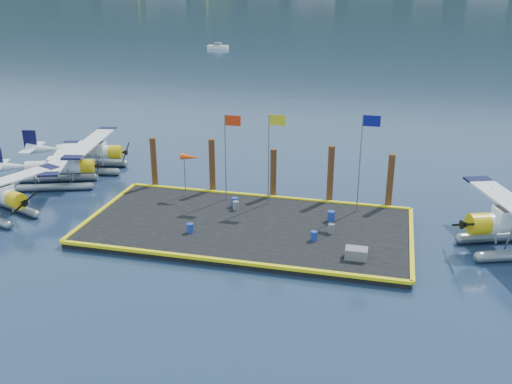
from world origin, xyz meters
TOP-DOWN VIEW (x-y plane):
  - ground at (0.00, 0.00)m, footprint 4000.00×4000.00m
  - dock at (0.00, 0.00)m, footprint 20.00×10.00m
  - dock_bumpers at (0.00, 0.00)m, footprint 20.25×10.25m
  - seaplane_b at (-15.90, 4.42)m, footprint 8.15×8.68m
  - seaplane_c at (-15.59, 8.32)m, footprint 8.58×9.39m
  - drum_0 at (-1.36, 2.21)m, footprint 0.41×0.41m
  - drum_1 at (4.39, -1.25)m, footprint 0.40×0.40m
  - drum_2 at (5.26, 0.00)m, footprint 0.42×0.42m
  - drum_3 at (-3.07, -1.96)m, footprint 0.41×0.41m
  - drum_4 at (5.03, 1.80)m, footprint 0.47×0.47m
  - drum_5 at (-1.57, 2.70)m, footprint 0.44×0.44m
  - crate at (6.99, -2.99)m, footprint 1.21×0.81m
  - flagpole_red at (-2.29, 3.80)m, footprint 1.14×0.08m
  - flagpole_yellow at (0.70, 3.80)m, footprint 1.14×0.08m
  - flagpole_blue at (6.70, 3.80)m, footprint 1.14×0.08m
  - windsock at (-5.03, 3.80)m, footprint 1.40×0.44m
  - piling_0 at (-8.50, 5.40)m, footprint 0.44×0.44m
  - piling_1 at (-4.00, 5.40)m, footprint 0.44×0.44m
  - piling_2 at (0.50, 5.40)m, footprint 0.44×0.44m
  - piling_3 at (4.50, 5.40)m, footprint 0.44×0.44m
  - piling_4 at (8.50, 5.40)m, footprint 0.44×0.44m

SIDE VIEW (x-z plane):
  - ground at x=0.00m, z-range 0.00..0.00m
  - dock at x=0.00m, z-range 0.00..0.40m
  - dock_bumpers at x=0.00m, z-range 0.40..0.58m
  - drum_1 at x=4.39m, z-range 0.40..0.96m
  - drum_0 at x=-1.36m, z-range 0.40..0.97m
  - drum_3 at x=-3.07m, z-range 0.40..0.98m
  - drum_2 at x=5.26m, z-range 0.40..0.99m
  - crate at x=6.99m, z-range 0.40..1.01m
  - drum_5 at x=-1.57m, z-range 0.40..1.02m
  - drum_4 at x=5.03m, z-range 0.40..1.07m
  - seaplane_b at x=-15.90m, z-range -0.20..2.92m
  - seaplane_c at x=-15.59m, z-range -0.21..3.11m
  - piling_2 at x=0.50m, z-range 0.00..3.80m
  - piling_0 at x=-8.50m, z-range 0.00..4.00m
  - piling_4 at x=8.50m, z-range 0.00..4.00m
  - piling_1 at x=-4.00m, z-range 0.00..4.20m
  - piling_3 at x=4.50m, z-range 0.00..4.30m
  - windsock at x=-5.03m, z-range 1.67..4.79m
  - flagpole_red at x=-2.29m, z-range 1.40..7.40m
  - flagpole_yellow at x=0.70m, z-range 1.41..7.61m
  - flagpole_blue at x=6.70m, z-range 1.44..7.94m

